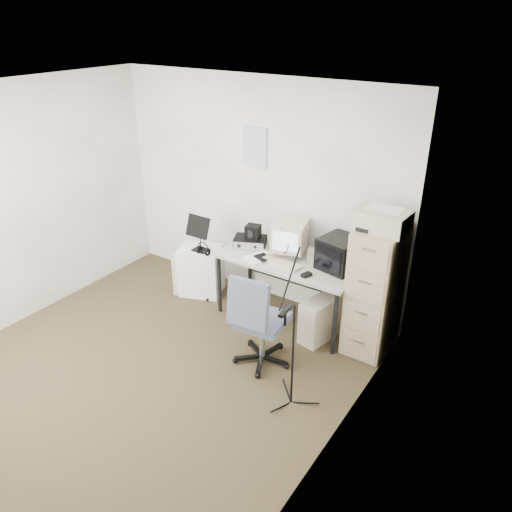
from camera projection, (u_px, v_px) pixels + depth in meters
The scene contains 23 objects.
floor at pixel (154, 368), 4.78m from camera, with size 3.60×3.60×0.01m, color #2B2418.
ceiling at pixel (122, 97), 3.66m from camera, with size 3.60×3.60×0.01m, color white.
wall_back at pixel (257, 192), 5.56m from camera, with size 3.60×0.02×2.50m, color white.
wall_left at pixel (14, 208), 5.11m from camera, with size 0.02×3.60×2.50m, color white.
wall_right at pixel (333, 314), 3.33m from camera, with size 0.02×3.60×2.50m, color white.
wall_calendar at pixel (255, 147), 5.34m from camera, with size 0.30×0.02×0.44m, color white.
filing_cabinet at pixel (375, 290), 4.81m from camera, with size 0.40×0.60×1.30m, color tan.
printer at pixel (382, 220), 4.44m from camera, with size 0.47×0.32×0.18m, color beige.
desk at pixel (288, 289), 5.38m from camera, with size 1.50×0.70×0.73m, color gray.
crt_monitor at pixel (290, 238), 5.23m from camera, with size 0.34×0.36×0.37m, color beige.
crt_tv at pixel (340, 253), 4.97m from camera, with size 0.36×0.38×0.33m, color black.
desk_speaker at pixel (311, 254), 5.17m from camera, with size 0.07×0.07×0.14m, color #BFB3A0.
keyboard at pixel (281, 263), 5.11m from camera, with size 0.45×0.16×0.03m, color beige.
mouse at pixel (306, 275), 4.88m from camera, with size 0.06×0.11×0.03m, color black.
radio_receiver at pixel (250, 242), 5.49m from camera, with size 0.35×0.25×0.10m, color black.
radio_speaker at pixel (253, 232), 5.42m from camera, with size 0.15×0.14×0.15m, color black.
papers at pixel (260, 258), 5.23m from camera, with size 0.21×0.29×0.02m, color white.
pc_tower at pixel (321, 319), 5.11m from camera, with size 0.22×0.49×0.46m, color beige.
office_chair at pixel (262, 319), 4.65m from camera, with size 0.56×0.56×0.97m, color slate.
side_cart at pixel (201, 270), 5.92m from camera, with size 0.47×0.38×0.59m, color white.
music_stand at pixel (200, 233), 5.64m from camera, with size 0.30×0.16×0.44m, color black.
headphones at pixel (203, 250), 5.63m from camera, with size 0.16×0.16×0.03m, color black.
mic_stand at pixel (293, 341), 4.07m from camera, with size 0.02×0.02×1.30m, color black.
Camera 1 is at (2.92, -2.63, 3.08)m, focal length 35.00 mm.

